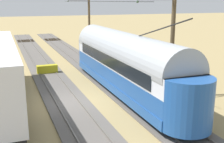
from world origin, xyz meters
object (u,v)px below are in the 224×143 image
(switch_stand, at_px, (110,61))
(catenary_pole_mid_near, at_px, (171,44))
(catenary_pole_foreground, at_px, (89,23))
(track_end_bumper, at_px, (47,70))
(vintage_streetcar, at_px, (124,62))

(switch_stand, bearing_deg, catenary_pole_mid_near, 94.85)
(catenary_pole_foreground, bearing_deg, catenary_pole_mid_near, 90.00)
(catenary_pole_mid_near, relative_size, track_end_bumper, 3.84)
(switch_stand, distance_m, track_end_bumper, 6.09)
(vintage_streetcar, distance_m, switch_stand, 7.71)
(catenary_pole_foreground, bearing_deg, switch_stand, 85.42)
(catenary_pole_foreground, distance_m, track_end_bumper, 12.35)
(vintage_streetcar, height_order, switch_stand, vintage_streetcar)
(vintage_streetcar, xyz_separation_m, track_end_bumper, (4.32, -7.38, -1.86))
(catenary_pole_foreground, xyz_separation_m, track_end_bumper, (6.87, 9.75, -3.22))
(switch_stand, height_order, track_end_bumper, switch_stand)
(vintage_streetcar, relative_size, catenary_pole_foreground, 2.50)
(catenary_pole_mid_near, height_order, switch_stand, catenary_pole_mid_near)
(catenary_pole_foreground, distance_m, switch_stand, 10.25)
(vintage_streetcar, distance_m, track_end_bumper, 8.75)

